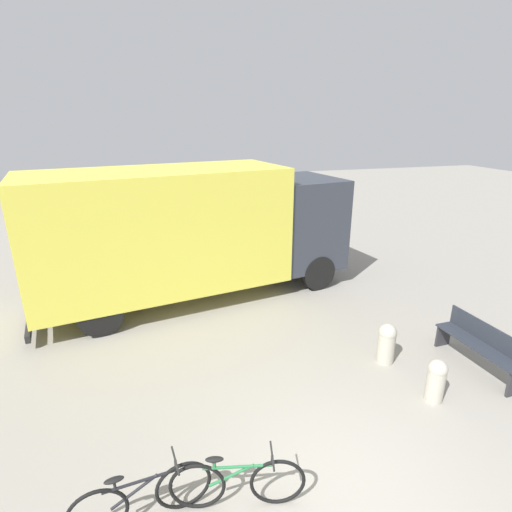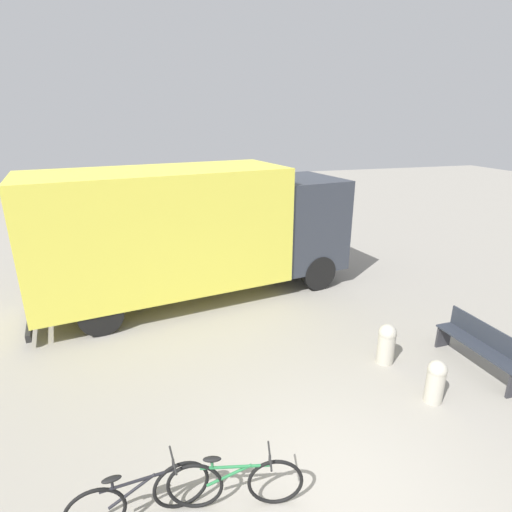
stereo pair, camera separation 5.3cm
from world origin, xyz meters
TOP-DOWN VIEW (x-y plane):
  - ground_plane at (0.00, 0.00)m, footprint 60.00×60.00m
  - delivery_truck at (-0.90, 6.55)m, footprint 8.41×3.68m
  - park_bench at (3.83, 1.75)m, footprint 0.46×1.81m
  - bicycle_near at (-2.42, 0.33)m, footprint 1.66×0.44m
  - bicycle_middle at (-1.30, 0.22)m, footprint 1.64×0.51m
  - bollard_near_bench at (2.37, 1.19)m, footprint 0.32×0.32m
  - bollard_far_bench at (2.23, 2.41)m, footprint 0.34×0.34m

SIDE VIEW (x-z plane):
  - ground_plane at x=0.00m, z-range 0.00..0.00m
  - bicycle_near at x=-2.42m, z-range -0.02..0.76m
  - bicycle_middle at x=-1.30m, z-range -0.02..0.76m
  - bollard_near_bench at x=2.37m, z-range 0.03..0.81m
  - bollard_far_bench at x=2.23m, z-range 0.03..0.85m
  - park_bench at x=3.83m, z-range 0.06..0.95m
  - delivery_truck at x=-0.90m, z-range 0.17..3.57m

